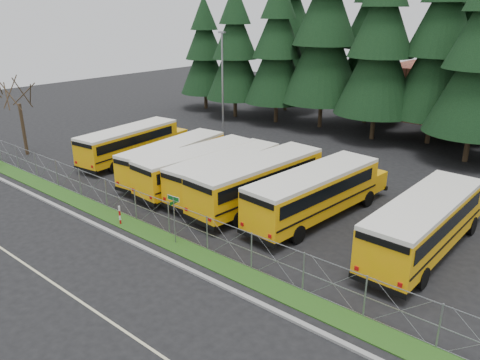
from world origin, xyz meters
name	(u,v)px	position (x,y,z in m)	size (l,w,h in m)	color
ground	(194,233)	(0.00, 0.00, 0.00)	(120.00, 120.00, 0.00)	black
curb	(153,252)	(0.00, -3.10, 0.06)	(50.00, 0.25, 0.12)	gray
grass_verge	(173,243)	(0.00, -1.70, 0.03)	(50.00, 1.40, 0.06)	#174213
road_lane_line	(69,294)	(0.00, -8.00, 0.01)	(50.00, 0.12, 0.01)	beige
chainlink_fence	(181,223)	(0.00, -1.00, 1.00)	(44.00, 0.10, 2.00)	gray
bus_0	(133,144)	(-13.79, 6.45, 1.44)	(2.59, 10.96, 2.87)	#F3AF07
bus_2	(177,160)	(-7.57, 5.79, 1.44)	(2.60, 11.01, 2.89)	#F3AF07
bus_3	(202,168)	(-4.78, 5.54, 1.46)	(2.64, 11.18, 2.93)	#F3AF07
bus_4	(229,174)	(-2.52, 5.89, 1.45)	(2.61, 11.04, 2.90)	#F3AF07
bus_5	(262,182)	(0.44, 5.80, 1.57)	(2.83, 11.97, 3.14)	#F3AF07
bus_6	(318,194)	(4.31, 6.30, 1.56)	(2.80, 11.87, 3.11)	#F3AF07
bus_east	(426,225)	(10.91, 6.20, 1.57)	(2.82, 11.96, 3.14)	#F3AF07
street_sign	(174,210)	(0.11, -1.57, 2.03)	(0.84, 0.55, 2.81)	gray
striped_bollard	(120,215)	(-4.20, -2.04, 0.60)	(0.11, 0.11, 1.20)	#B20C0C
light_standard	(223,81)	(-13.56, 17.65, 5.50)	(0.70, 0.35, 10.14)	gray
conifer_0	(205,53)	(-24.40, 26.43, 6.91)	(6.25, 6.25, 13.81)	black
conifer_1	(235,52)	(-18.33, 25.14, 7.49)	(6.77, 6.77, 14.97)	black
conifer_2	(278,50)	(-12.89, 25.87, 7.92)	(7.16, 7.16, 15.84)	black
conifer_3	(325,36)	(-7.82, 27.02, 9.55)	(8.63, 8.63, 19.09)	black
conifer_4	(381,48)	(-1.25, 25.98, 8.74)	(7.91, 7.91, 17.49)	black
conifer_5	(441,46)	(3.52, 27.94, 8.99)	(8.13, 8.13, 17.99)	black
conifer_10	(288,32)	(-15.86, 32.01, 9.53)	(8.62, 8.62, 19.06)	black
conifer_11	(372,40)	(-4.99, 32.04, 9.05)	(8.18, 8.18, 18.10)	black
conifer_12	(474,48)	(5.40, 31.66, 8.72)	(7.88, 7.88, 17.44)	black
bare_tree_1	(22,119)	(-22.42, 1.45, 3.23)	(4.52, 4.52, 6.46)	#312215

